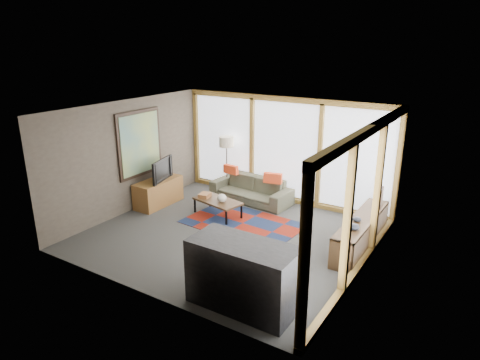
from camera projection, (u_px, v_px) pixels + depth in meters
The scene contains 17 objects.
ground at pixel (230, 235), 8.86m from camera, with size 5.50×5.50×0.00m, color #30302E.
room_envelope at pixel (265, 161), 8.58m from camera, with size 5.52×5.02×2.62m.
rug at pixel (243, 223), 9.43m from camera, with size 2.48×1.60×0.01m, color maroon.
sofa at pixel (251, 189), 10.66m from camera, with size 2.07×0.81×0.60m, color #3B3B2C.
pillow_left at pixel (231, 169), 10.88m from camera, with size 0.40×0.12×0.22m, color red.
pillow_right at pixel (273, 178), 10.17m from camera, with size 0.44×0.13×0.24m, color red.
floor_lamp at pixel (227, 165), 11.14m from camera, with size 0.38×0.38×1.51m, color #302218, non-canonical shape.
coffee_table at pixel (218, 208), 9.81m from camera, with size 1.12×0.56×0.37m, color #301E12, non-canonical shape.
book_stack at pixel (205, 195), 9.92m from camera, with size 0.23×0.28×0.09m, color brown.
vase at pixel (222, 198), 9.62m from camera, with size 0.22×0.22×0.19m, color beige.
bookshelf at pixel (361, 232), 8.33m from camera, with size 0.43×2.37×0.59m, color #301E12, non-canonical shape.
bowl_a at pixel (354, 227), 7.73m from camera, with size 0.22×0.22×0.11m, color black.
bowl_b at pixel (357, 219), 8.08m from camera, with size 0.17×0.17×0.09m, color black.
shelf_picture at pixel (381, 198), 8.71m from camera, with size 0.04×0.31×0.41m, color black.
tv_console at pixel (158, 192), 10.42m from camera, with size 0.53×1.26×0.63m, color brown.
television at pixel (159, 170), 10.23m from camera, with size 0.94×0.12×0.54m, color black.
bar_counter at pixel (243, 275), 6.39m from camera, with size 1.64×0.76×1.04m, color black.
Camera 1 is at (4.46, -6.71, 3.88)m, focal length 32.00 mm.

